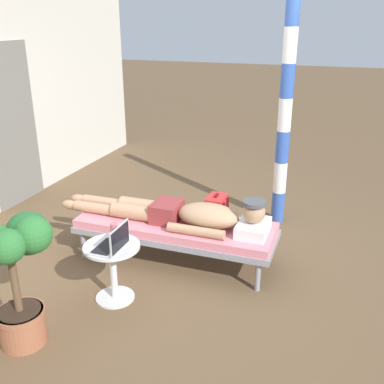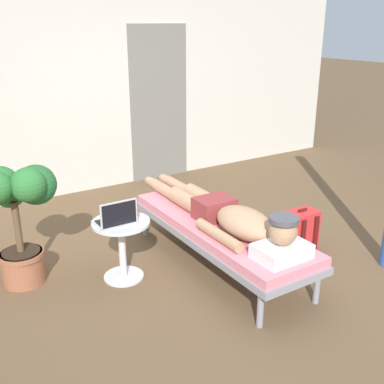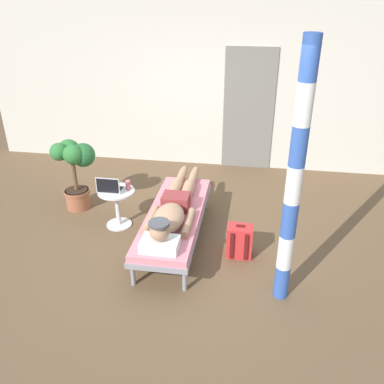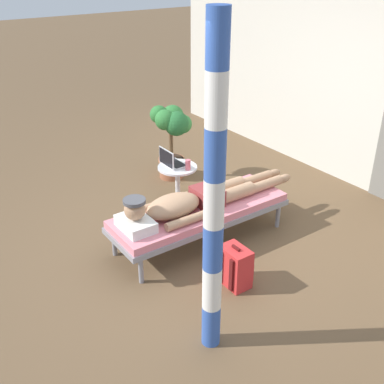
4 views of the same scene
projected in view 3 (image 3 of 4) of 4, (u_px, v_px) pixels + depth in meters
The scene contains 11 objects.
ground_plane at pixel (179, 241), 5.17m from camera, with size 40.00×40.00×0.00m, color brown.
house_wall_back at pixel (204, 87), 6.86m from camera, with size 7.60×0.20×2.70m, color beige.
house_door_panel at pixel (248, 110), 6.80m from camera, with size 0.84×0.03×2.04m, color slate.
lounge_chair at pixel (175, 217), 5.02m from camera, with size 0.66×2.00×0.42m.
person_reclining at pixel (173, 209), 4.84m from camera, with size 0.53×2.17×0.33m.
side_table at pixel (117, 202), 5.35m from camera, with size 0.48×0.48×0.52m.
laptop at pixel (110, 188), 5.21m from camera, with size 0.31×0.24×0.23m.
drink_glass at pixel (128, 185), 5.27m from camera, with size 0.06×0.06×0.13m, color #D86672.
backpack at pixel (239, 241), 4.82m from camera, with size 0.30×0.26×0.42m.
potted_plant at pixel (75, 165), 5.64m from camera, with size 0.59×0.60×1.03m.
porch_post at pixel (294, 185), 3.68m from camera, with size 0.15×0.15×2.58m.
Camera 3 is at (0.84, -4.23, 2.92)m, focal length 38.09 mm.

